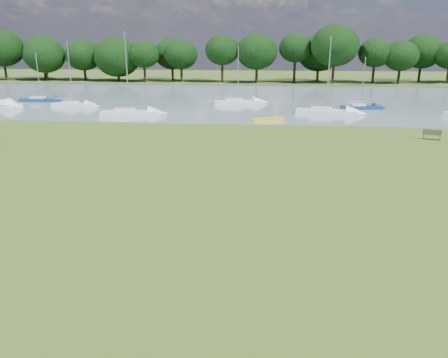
# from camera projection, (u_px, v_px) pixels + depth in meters

# --- Properties ---
(ground) EXTENTS (220.00, 220.00, 0.00)m
(ground) POSITION_uv_depth(u_px,v_px,m) (267.00, 204.00, 21.74)
(ground) COLOR #5A6424
(river) EXTENTS (220.00, 40.00, 0.10)m
(river) POSITION_uv_depth(u_px,v_px,m) (268.00, 100.00, 61.64)
(river) COLOR slate
(river) RESTS_ON ground
(far_bank) EXTENTS (220.00, 20.00, 0.40)m
(far_bank) POSITION_uv_depth(u_px,v_px,m) (268.00, 82.00, 90.14)
(far_bank) COLOR #4C6626
(far_bank) RESTS_ON ground
(riverbank_bench) EXTENTS (1.50, 0.91, 0.89)m
(riverbank_bench) POSITION_uv_depth(u_px,v_px,m) (432.00, 135.00, 35.98)
(riverbank_bench) COLOR brown
(riverbank_bench) RESTS_ON ground
(kayak) EXTENTS (3.31, 1.99, 0.33)m
(kayak) POSITION_uv_depth(u_px,v_px,m) (268.00, 119.00, 44.47)
(kayak) COLOR yellow
(kayak) RESTS_ON river
(tree_line) EXTENTS (137.64, 8.53, 10.33)m
(tree_line) POSITION_uv_depth(u_px,v_px,m) (257.00, 51.00, 84.71)
(tree_line) COLOR black
(tree_line) RESTS_ON far_bank
(sailboat_0) EXTENTS (6.41, 3.18, 7.30)m
(sailboat_0) POSITION_uv_depth(u_px,v_px,m) (237.00, 101.00, 56.54)
(sailboat_0) COLOR white
(sailboat_0) RESTS_ON river
(sailboat_1) EXTENTS (5.28, 1.69, 7.84)m
(sailboat_1) POSITION_uv_depth(u_px,v_px,m) (73.00, 103.00, 54.27)
(sailboat_1) COLOR white
(sailboat_1) RESTS_ON river
(sailboat_2) EXTENTS (6.49, 2.70, 8.79)m
(sailboat_2) POSITION_uv_depth(u_px,v_px,m) (129.00, 111.00, 47.97)
(sailboat_2) COLOR white
(sailboat_2) RESTS_ON river
(sailboat_6) EXTENTS (6.88, 3.02, 8.28)m
(sailboat_6) POSITION_uv_depth(u_px,v_px,m) (325.00, 110.00, 48.89)
(sailboat_6) COLOR white
(sailboat_6) RESTS_ON river
(sailboat_8) EXTENTS (4.86, 2.01, 6.06)m
(sailboat_8) POSITION_uv_depth(u_px,v_px,m) (361.00, 106.00, 52.30)
(sailboat_8) COLOR navy
(sailboat_8) RESTS_ON river
(sailboat_9) EXTENTS (5.58, 2.07, 6.41)m
(sailboat_9) POSITION_uv_depth(u_px,v_px,m) (41.00, 99.00, 59.16)
(sailboat_9) COLOR navy
(sailboat_9) RESTS_ON river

